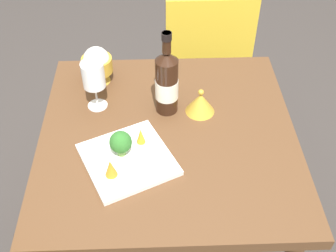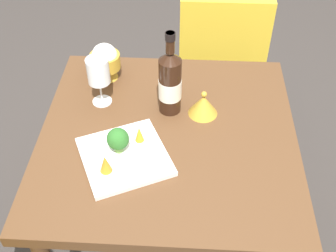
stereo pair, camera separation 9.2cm
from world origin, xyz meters
The scene contains 11 objects.
ground_plane centered at (0.00, 0.00, 0.00)m, with size 8.00×8.00×0.00m, color #383330.
dining_table centered at (0.00, 0.00, 0.63)m, with size 0.83×0.83×0.72m.
chair_near_window centered at (-0.74, 0.21, 0.53)m, with size 0.40×0.40×0.85m.
wine_bottle centered at (-0.12, 0.00, 0.84)m, with size 0.08×0.08×0.30m.
wine_glass centered at (-0.14, -0.24, 0.85)m, with size 0.08×0.08×0.18m.
rice_bowl centered at (-0.29, -0.25, 0.80)m, with size 0.11×0.11×0.14m.
rice_bowl_lid centered at (-0.10, 0.11, 0.76)m, with size 0.10×0.10×0.09m.
serving_plate centered at (0.12, -0.13, 0.73)m, with size 0.33×0.33×0.02m.
broccoli_floret centered at (0.10, -0.14, 0.79)m, with size 0.07×0.07×0.09m.
carrot_garnish_left centered at (0.05, -0.09, 0.77)m, with size 0.03×0.03×0.05m.
carrot_garnish_right centered at (0.18, -0.17, 0.77)m, with size 0.04×0.04×0.06m.
Camera 1 is at (1.00, -0.04, 1.70)m, focal length 45.93 mm.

